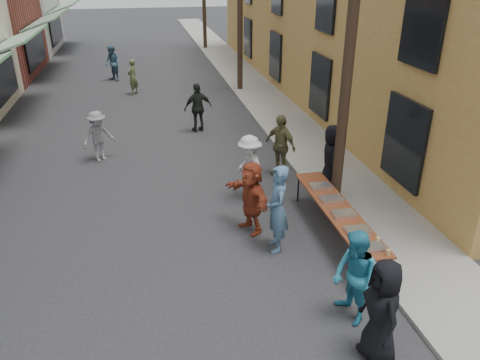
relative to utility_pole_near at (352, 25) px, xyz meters
name	(u,v)px	position (x,y,z in m)	size (l,w,h in m)	color
ground	(181,300)	(-4.30, -3.00, -4.50)	(120.00, 120.00, 0.00)	#28282B
sidewalk	(254,89)	(0.70, 12.00, -4.45)	(2.20, 60.00, 0.10)	gray
utility_pole_near	(352,25)	(0.00, 0.00, 0.00)	(0.26, 0.26, 9.00)	#2D2116
serving_table	(338,210)	(-0.61, -1.54, -3.79)	(0.70, 4.00, 0.75)	brown
catering_tray_sausage	(372,248)	(-0.61, -3.19, -3.71)	(0.50, 0.33, 0.08)	maroon
catering_tray_foil_b	(357,230)	(-0.61, -2.54, -3.71)	(0.50, 0.33, 0.08)	#B2B2B7
catering_tray_buns	(344,214)	(-0.61, -1.84, -3.71)	(0.50, 0.33, 0.08)	tan
catering_tray_foil_d	(331,199)	(-0.61, -1.14, -3.71)	(0.50, 0.33, 0.08)	#B2B2B7
catering_tray_buns_end	(321,186)	(-0.61, -0.44, -3.71)	(0.50, 0.33, 0.08)	tan
condiment_jar_a	(368,258)	(-0.83, -3.49, -3.71)	(0.07, 0.07, 0.08)	#A57F26
condiment_jar_b	(366,255)	(-0.83, -3.39, -3.71)	(0.07, 0.07, 0.08)	#A57F26
condiment_jar_c	(364,252)	(-0.83, -3.29, -3.71)	(0.07, 0.07, 0.08)	#A57F26
cup_stack	(388,253)	(-0.41, -3.44, -3.69)	(0.08, 0.08, 0.12)	tan
guest_front_a	(382,311)	(-1.36, -5.00, -3.60)	(0.88, 0.57, 1.80)	black
guest_front_b	(277,209)	(-2.08, -1.68, -3.51)	(0.72, 0.47, 1.98)	#486D8C
guest_front_c	(354,278)	(-1.40, -4.10, -3.62)	(0.85, 0.66, 1.75)	teal
guest_front_d	(250,168)	(-2.11, 0.81, -3.62)	(1.14, 0.65, 1.76)	silver
guest_front_e	(280,145)	(-0.90, 2.11, -3.57)	(1.08, 0.45, 1.85)	olive
guest_queue_back	(251,197)	(-2.44, -0.80, -3.63)	(1.61, 0.51, 1.73)	#9B3C22
server	(332,160)	(0.05, 0.50, -3.45)	(0.93, 0.60, 1.90)	black
passerby_left	(98,136)	(-6.15, 4.35, -3.70)	(1.04, 0.60, 1.61)	gray
passerby_mid	(198,108)	(-2.74, 6.46, -3.60)	(1.05, 0.44, 1.80)	black
passerby_right	(133,77)	(-5.07, 12.38, -3.68)	(0.60, 0.39, 1.64)	#566339
passerby_far	(113,63)	(-6.08, 15.36, -3.59)	(0.88, 0.69, 1.82)	#426981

